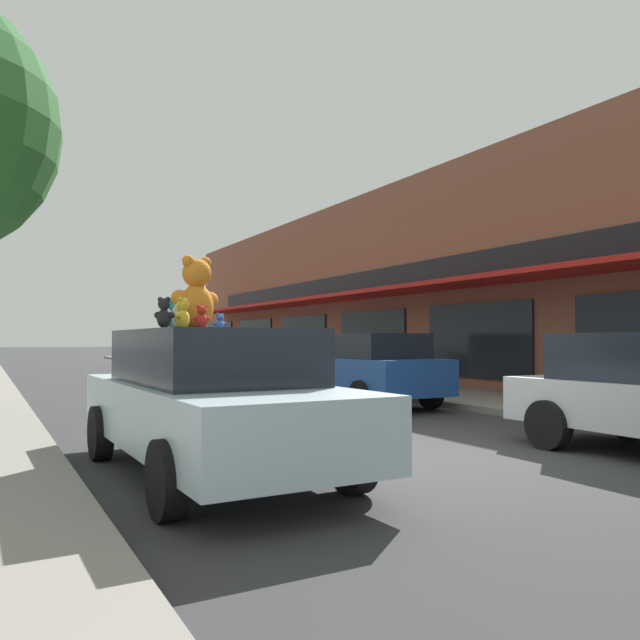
{
  "coord_description": "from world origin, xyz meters",
  "views": [
    {
      "loc": [
        -4.62,
        -6.38,
        1.41
      ],
      "look_at": [
        -0.07,
        2.03,
        1.72
      ],
      "focal_mm": 35.0,
      "sensor_mm": 36.0,
      "label": 1
    }
  ],
  "objects_px": {
    "teddy_bear_yellow": "(183,314)",
    "parked_car_far_center": "(360,366)",
    "teddy_bear_red": "(202,317)",
    "teddy_bear_cream": "(178,317)",
    "teddy_bear_blue": "(220,322)",
    "parked_car_far_right": "(278,361)",
    "teddy_bear_giant": "(196,294)",
    "plush_art_car": "(211,399)",
    "teddy_bear_teal": "(174,315)",
    "teddy_bear_black": "(164,313)"
  },
  "relations": [
    {
      "from": "teddy_bear_yellow",
      "to": "parked_car_far_center",
      "type": "height_order",
      "value": "teddy_bear_yellow"
    },
    {
      "from": "teddy_bear_red",
      "to": "parked_car_far_center",
      "type": "height_order",
      "value": "teddy_bear_red"
    },
    {
      "from": "teddy_bear_cream",
      "to": "teddy_bear_blue",
      "type": "distance_m",
      "value": 1.18
    },
    {
      "from": "teddy_bear_red",
      "to": "parked_car_far_right",
      "type": "relative_size",
      "value": 0.05
    },
    {
      "from": "teddy_bear_giant",
      "to": "teddy_bear_yellow",
      "type": "height_order",
      "value": "teddy_bear_giant"
    },
    {
      "from": "teddy_bear_cream",
      "to": "teddy_bear_red",
      "type": "distance_m",
      "value": 0.54
    },
    {
      "from": "plush_art_car",
      "to": "teddy_bear_blue",
      "type": "xyz_separation_m",
      "value": [
        0.43,
        0.97,
        0.83
      ]
    },
    {
      "from": "teddy_bear_yellow",
      "to": "teddy_bear_teal",
      "type": "xyz_separation_m",
      "value": [
        0.21,
        1.08,
        0.03
      ]
    },
    {
      "from": "teddy_bear_red",
      "to": "parked_car_far_center",
      "type": "relative_size",
      "value": 0.05
    },
    {
      "from": "teddy_bear_teal",
      "to": "teddy_bear_red",
      "type": "bearing_deg",
      "value": 51.22
    },
    {
      "from": "teddy_bear_teal",
      "to": "parked_car_far_right",
      "type": "height_order",
      "value": "teddy_bear_teal"
    },
    {
      "from": "teddy_bear_black",
      "to": "teddy_bear_cream",
      "type": "height_order",
      "value": "teddy_bear_black"
    },
    {
      "from": "teddy_bear_giant",
      "to": "teddy_bear_yellow",
      "type": "distance_m",
      "value": 0.47
    },
    {
      "from": "plush_art_car",
      "to": "teddy_bear_yellow",
      "type": "distance_m",
      "value": 0.94
    },
    {
      "from": "teddy_bear_black",
      "to": "teddy_bear_teal",
      "type": "xyz_separation_m",
      "value": [
        0.52,
        1.56,
        0.04
      ]
    },
    {
      "from": "teddy_bear_yellow",
      "to": "teddy_bear_red",
      "type": "relative_size",
      "value": 1.41
    },
    {
      "from": "teddy_bear_teal",
      "to": "teddy_bear_cream",
      "type": "height_order",
      "value": "teddy_bear_teal"
    },
    {
      "from": "plush_art_car",
      "to": "teddy_bear_teal",
      "type": "distance_m",
      "value": 1.37
    },
    {
      "from": "teddy_bear_red",
      "to": "teddy_bear_cream",
      "type": "bearing_deg",
      "value": -83.6
    },
    {
      "from": "teddy_bear_giant",
      "to": "parked_car_far_right",
      "type": "height_order",
      "value": "teddy_bear_giant"
    },
    {
      "from": "teddy_bear_cream",
      "to": "teddy_bear_giant",
      "type": "bearing_deg",
      "value": 158.0
    },
    {
      "from": "teddy_bear_yellow",
      "to": "teddy_bear_red",
      "type": "xyz_separation_m",
      "value": [
        0.07,
        -0.4,
        -0.05
      ]
    },
    {
      "from": "teddy_bear_giant",
      "to": "teddy_bear_cream",
      "type": "xyz_separation_m",
      "value": [
        -0.25,
        -0.19,
        -0.26
      ]
    },
    {
      "from": "teddy_bear_giant",
      "to": "plush_art_car",
      "type": "bearing_deg",
      "value": 87.34
    },
    {
      "from": "teddy_bear_blue",
      "to": "parked_car_far_center",
      "type": "relative_size",
      "value": 0.05
    },
    {
      "from": "plush_art_car",
      "to": "teddy_bear_blue",
      "type": "distance_m",
      "value": 1.35
    },
    {
      "from": "teddy_bear_giant",
      "to": "teddy_bear_yellow",
      "type": "bearing_deg",
      "value": 34.45
    },
    {
      "from": "teddy_bear_blue",
      "to": "parked_car_far_center",
      "type": "xyz_separation_m",
      "value": [
        4.69,
        4.27,
        -0.78
      ]
    },
    {
      "from": "teddy_bear_teal",
      "to": "teddy_bear_cream",
      "type": "relative_size",
      "value": 1.42
    },
    {
      "from": "teddy_bear_teal",
      "to": "teddy_bear_blue",
      "type": "height_order",
      "value": "teddy_bear_teal"
    },
    {
      "from": "parked_car_far_center",
      "to": "teddy_bear_giant",
      "type": "bearing_deg",
      "value": -136.33
    },
    {
      "from": "teddy_bear_black",
      "to": "teddy_bear_cream",
      "type": "distance_m",
      "value": 0.68
    },
    {
      "from": "teddy_bear_red",
      "to": "teddy_bear_blue",
      "type": "xyz_separation_m",
      "value": [
        0.69,
        1.43,
        -0.01
      ]
    },
    {
      "from": "teddy_bear_giant",
      "to": "teddy_bear_blue",
      "type": "distance_m",
      "value": 0.92
    },
    {
      "from": "plush_art_car",
      "to": "parked_car_far_right",
      "type": "bearing_deg",
      "value": 60.59
    },
    {
      "from": "teddy_bear_blue",
      "to": "parked_car_far_center",
      "type": "bearing_deg",
      "value": -141.3
    },
    {
      "from": "parked_car_far_center",
      "to": "parked_car_far_right",
      "type": "xyz_separation_m",
      "value": [
        -0.0,
        4.25,
        -0.03
      ]
    },
    {
      "from": "teddy_bear_giant",
      "to": "teddy_bear_teal",
      "type": "distance_m",
      "value": 0.78
    },
    {
      "from": "teddy_bear_red",
      "to": "teddy_bear_yellow",
      "type": "bearing_deg",
      "value": -81.88
    },
    {
      "from": "teddy_bear_cream",
      "to": "parked_car_far_center",
      "type": "height_order",
      "value": "teddy_bear_cream"
    },
    {
      "from": "teddy_bear_black",
      "to": "parked_car_far_right",
      "type": "distance_m",
      "value": 11.59
    },
    {
      "from": "teddy_bear_cream",
      "to": "parked_car_far_center",
      "type": "relative_size",
      "value": 0.06
    },
    {
      "from": "teddy_bear_cream",
      "to": "parked_car_far_center",
      "type": "xyz_separation_m",
      "value": [
        5.46,
        5.16,
        -0.8
      ]
    },
    {
      "from": "teddy_bear_yellow",
      "to": "teddy_bear_blue",
      "type": "distance_m",
      "value": 1.28
    },
    {
      "from": "plush_art_car",
      "to": "parked_car_far_right",
      "type": "xyz_separation_m",
      "value": [
        5.13,
        9.49,
        0.02
      ]
    },
    {
      "from": "teddy_bear_giant",
      "to": "teddy_bear_blue",
      "type": "xyz_separation_m",
      "value": [
        0.51,
        0.7,
        -0.28
      ]
    },
    {
      "from": "teddy_bear_yellow",
      "to": "parked_car_far_right",
      "type": "distance_m",
      "value": 11.03
    },
    {
      "from": "teddy_bear_giant",
      "to": "teddy_bear_yellow",
      "type": "xyz_separation_m",
      "value": [
        -0.24,
        -0.33,
        -0.23
      ]
    },
    {
      "from": "teddy_bear_yellow",
      "to": "plush_art_car",
      "type": "bearing_deg",
      "value": 145.74
    },
    {
      "from": "teddy_bear_yellow",
      "to": "teddy_bear_black",
      "type": "xyz_separation_m",
      "value": [
        -0.31,
        -0.47,
        -0.02
      ]
    }
  ]
}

